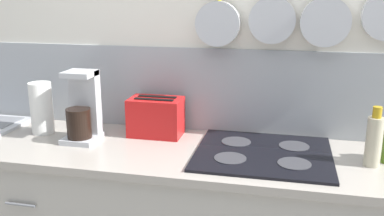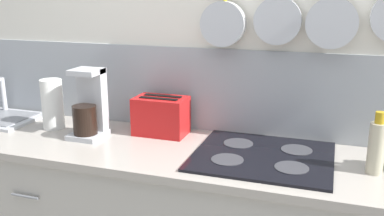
# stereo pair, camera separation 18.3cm
# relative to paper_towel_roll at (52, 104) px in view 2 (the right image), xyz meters

# --- Properties ---
(wall_back) EXTENTS (7.20, 0.15, 2.60)m
(wall_back) POSITION_rel_paper_towel_roll_xyz_m (0.92, 0.25, 0.23)
(wall_back) COLOR silver
(wall_back) RESTS_ON ground_plane
(countertop) EXTENTS (3.35, 0.59, 0.03)m
(countertop) POSITION_rel_paper_towel_roll_xyz_m (0.92, -0.08, -0.14)
(countertop) COLOR #A59E93
(countertop) RESTS_ON cabinet_base
(paper_towel_roll) EXTENTS (0.11, 0.11, 0.25)m
(paper_towel_roll) POSITION_rel_paper_towel_roll_xyz_m (0.00, 0.00, 0.00)
(paper_towel_roll) COLOR white
(paper_towel_roll) RESTS_ON countertop
(coffee_maker) EXTENTS (0.15, 0.17, 0.33)m
(coffee_maker) POSITION_rel_paper_towel_roll_xyz_m (0.24, -0.05, 0.01)
(coffee_maker) COLOR #B7BABF
(coffee_maker) RESTS_ON countertop
(toaster) EXTENTS (0.27, 0.16, 0.19)m
(toaster) POSITION_rel_paper_towel_roll_xyz_m (0.56, 0.09, -0.03)
(toaster) COLOR red
(toaster) RESTS_ON countertop
(cooktop) EXTENTS (0.57, 0.51, 0.01)m
(cooktop) POSITION_rel_paper_towel_roll_xyz_m (1.09, -0.06, -0.12)
(cooktop) COLOR black
(cooktop) RESTS_ON countertop
(bottle_hot_sauce) EXTENTS (0.06, 0.06, 0.25)m
(bottle_hot_sauce) POSITION_rel_paper_towel_roll_xyz_m (1.52, -0.08, -0.02)
(bottle_hot_sauce) COLOR #BFB799
(bottle_hot_sauce) RESTS_ON countertop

